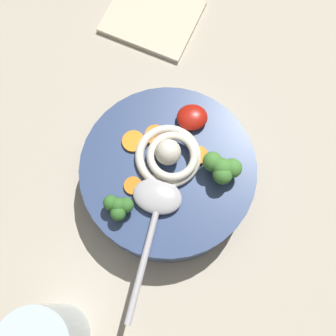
{
  "coord_description": "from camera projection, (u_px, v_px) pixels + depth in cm",
  "views": [
    {
      "loc": [
        0.82,
        -14.27,
        61.47
      ],
      "look_at": [
        1.42,
        1.0,
        9.97
      ],
      "focal_mm": 46.2,
      "sensor_mm": 36.0,
      "label": 1
    }
  ],
  "objects": [
    {
      "name": "chili_sauce_dollop",
      "position": [
        192.0,
        117.0,
        0.55
      ],
      "size": [
        3.93,
        3.54,
        1.77
      ],
      "primitive_type": "ellipsoid",
      "color": "#B2190F",
      "rests_on": "soup_bowl"
    },
    {
      "name": "broccoli_floret_far",
      "position": [
        222.0,
        166.0,
        0.51
      ],
      "size": [
        4.69,
        4.03,
        3.71
      ],
      "color": "#7A9E60",
      "rests_on": "soup_bowl"
    },
    {
      "name": "carrot_slice_front",
      "position": [
        133.0,
        186.0,
        0.53
      ],
      "size": [
        2.26,
        2.26,
        0.47
      ],
      "primitive_type": "cylinder",
      "color": "orange",
      "rests_on": "soup_bowl"
    },
    {
      "name": "carrot_slice_center",
      "position": [
        199.0,
        155.0,
        0.54
      ],
      "size": [
        2.32,
        2.32,
        0.74
      ],
      "primitive_type": "cylinder",
      "color": "orange",
      "rests_on": "soup_bowl"
    },
    {
      "name": "carrot_slice_rear",
      "position": [
        133.0,
        141.0,
        0.54
      ],
      "size": [
        2.84,
        2.84,
        0.44
      ],
      "primitive_type": "cylinder",
      "color": "orange",
      "rests_on": "soup_bowl"
    },
    {
      "name": "table_slab",
      "position": [
        158.0,
        191.0,
        0.61
      ],
      "size": [
        109.4,
        109.4,
        3.7
      ],
      "primitive_type": "cube",
      "color": "#BCB29E",
      "rests_on": "ground"
    },
    {
      "name": "noodle_pile",
      "position": [
        169.0,
        155.0,
        0.53
      ],
      "size": [
        9.09,
        8.91,
        3.65
      ],
      "color": "silver",
      "rests_on": "soup_bowl"
    },
    {
      "name": "soup_bowl",
      "position": [
        168.0,
        175.0,
        0.57
      ],
      "size": [
        22.27,
        22.27,
        6.27
      ],
      "color": "#334775",
      "rests_on": "table_slab"
    },
    {
      "name": "folded_napkin",
      "position": [
        150.0,
        17.0,
        0.67
      ],
      "size": [
        17.19,
        16.14,
        0.8
      ],
      "primitive_type": "cube",
      "rotation": [
        0.0,
        0.0,
        -0.45
      ],
      "color": "beige",
      "rests_on": "table_slab"
    },
    {
      "name": "broccoli_floret_left",
      "position": [
        118.0,
        207.0,
        0.51
      ],
      "size": [
        3.62,
        3.11,
        2.86
      ],
      "color": "#7A9E60",
      "rests_on": "soup_bowl"
    },
    {
      "name": "carrot_slice_near_spoon",
      "position": [
        153.0,
        135.0,
        0.55
      ],
      "size": [
        2.71,
        2.71,
        0.59
      ],
      "primitive_type": "cylinder",
      "color": "orange",
      "rests_on": "soup_bowl"
    },
    {
      "name": "soup_spoon",
      "position": [
        157.0,
        207.0,
        0.51
      ],
      "size": [
        8.02,
        17.47,
        1.6
      ],
      "rotation": [
        0.0,
        0.0,
        4.43
      ],
      "color": "#B7B7BC",
      "rests_on": "soup_bowl"
    }
  ]
}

